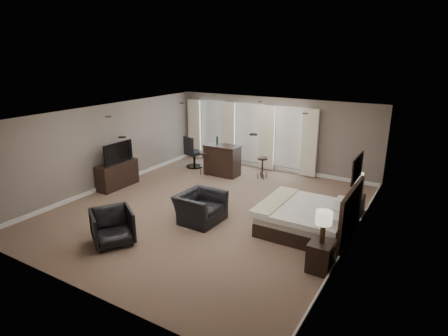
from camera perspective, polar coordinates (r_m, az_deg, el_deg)
The scene contains 16 objects.
room at distance 9.86m, azimuth -2.19°, elevation 0.69°, with size 7.60×8.60×2.64m.
window_bay at distance 13.82m, azimuth 3.62°, elevation 5.11°, with size 5.25×0.20×2.30m.
bed at distance 9.07m, azimuth 11.96°, elevation -5.57°, with size 2.04×1.95×1.30m, color silver.
nightstand_near at distance 7.75m, azimuth 14.51°, elevation -12.86°, with size 0.44×0.54×0.59m, color black.
nightstand_far at distance 10.31m, azimuth 19.22°, elevation -5.49°, with size 0.44×0.53×0.58m, color black.
lamp_near at distance 7.46m, azimuth 14.87°, elevation -8.70°, with size 0.32×0.32×0.65m, color beige.
lamp_far at distance 10.11m, azimuth 19.55°, elevation -2.36°, with size 0.30×0.30×0.62m, color beige.
wall_art at distance 8.45m, azimuth 19.60°, elevation -0.01°, with size 0.04×0.96×0.56m, color slate.
dresser at distance 12.25m, azimuth -15.90°, elevation -0.99°, with size 0.45×1.41×0.82m, color black.
tv at distance 12.11m, azimuth -16.09°, elevation 1.18°, with size 1.13×0.65×0.15m, color black.
armchair_near at distance 9.44m, azimuth -3.61°, elevation -5.28°, with size 1.14×0.74×0.99m, color black.
armchair_far at distance 8.74m, azimuth -16.67°, elevation -8.36°, with size 0.86×0.80×0.88m, color black.
bar_counter at distance 12.91m, azimuth -0.28°, elevation 1.22°, with size 1.23×0.64×1.07m, color black.
bar_stool_left at distance 13.03m, azimuth -2.87°, elevation 0.71°, with size 0.38×0.38×0.79m, color black.
bar_stool_right at distance 12.68m, azimuth 5.85°, elevation 0.00°, with size 0.34×0.34×0.72m, color black.
desk_chair at distance 13.80m, azimuth -4.56°, elevation 2.47°, with size 0.60×0.60×1.18m, color black.
Camera 1 is at (5.16, -7.91, 4.13)m, focal length 30.00 mm.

